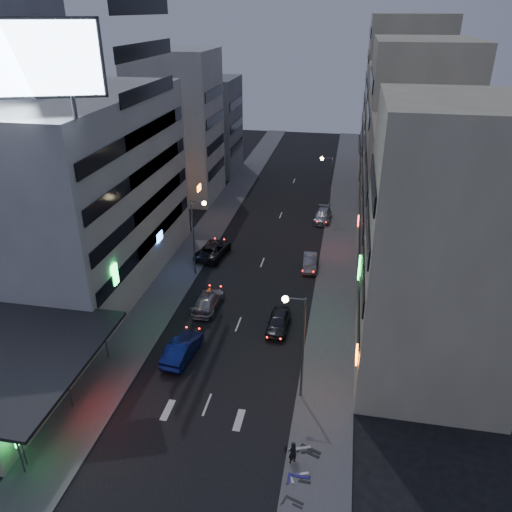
% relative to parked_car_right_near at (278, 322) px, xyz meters
% --- Properties ---
extents(ground, '(180.00, 180.00, 0.00)m').
position_rel_parked_car_right_near_xyz_m(ground, '(-3.52, -13.95, -0.73)').
color(ground, black).
rests_on(ground, ground).
extents(sidewalk_left, '(4.00, 120.00, 0.12)m').
position_rel_parked_car_right_near_xyz_m(sidewalk_left, '(-11.52, 16.05, -0.67)').
color(sidewalk_left, '#4C4C4F').
rests_on(sidewalk_left, ground).
extents(sidewalk_right, '(4.00, 120.00, 0.12)m').
position_rel_parked_car_right_near_xyz_m(sidewalk_right, '(4.48, 16.05, -0.67)').
color(sidewalk_right, '#4C4C4F').
rests_on(sidewalk_right, ground).
extents(food_court, '(11.00, 13.00, 3.88)m').
position_rel_parked_car_right_near_xyz_m(food_court, '(-17.42, -11.95, 1.25)').
color(food_court, beige).
rests_on(food_court, ground).
extents(white_building, '(14.00, 24.00, 18.00)m').
position_rel_parked_car_right_near_xyz_m(white_building, '(-20.52, 6.05, 8.27)').
color(white_building, silver).
rests_on(white_building, ground).
extents(shophouse_near, '(10.00, 11.00, 20.00)m').
position_rel_parked_car_right_near_xyz_m(shophouse_near, '(11.48, -3.45, 9.27)').
color(shophouse_near, beige).
rests_on(shophouse_near, ground).
extents(shophouse_mid, '(11.00, 12.00, 16.00)m').
position_rel_parked_car_right_near_xyz_m(shophouse_mid, '(11.98, 8.05, 7.27)').
color(shophouse_mid, gray).
rests_on(shophouse_mid, ground).
extents(shophouse_far, '(10.00, 14.00, 22.00)m').
position_rel_parked_car_right_near_xyz_m(shophouse_far, '(11.48, 21.05, 10.27)').
color(shophouse_far, beige).
rests_on(shophouse_far, ground).
extents(far_left_a, '(11.00, 10.00, 20.00)m').
position_rel_parked_car_right_near_xyz_m(far_left_a, '(-19.02, 31.05, 9.27)').
color(far_left_a, silver).
rests_on(far_left_a, ground).
extents(far_left_b, '(12.00, 10.00, 15.00)m').
position_rel_parked_car_right_near_xyz_m(far_left_b, '(-19.52, 44.05, 6.77)').
color(far_left_b, gray).
rests_on(far_left_b, ground).
extents(far_right_a, '(11.00, 12.00, 18.00)m').
position_rel_parked_car_right_near_xyz_m(far_right_a, '(11.98, 36.05, 8.27)').
color(far_right_a, gray).
rests_on(far_right_a, ground).
extents(far_right_b, '(12.00, 12.00, 24.00)m').
position_rel_parked_car_right_near_xyz_m(far_right_b, '(12.48, 50.05, 11.27)').
color(far_right_b, beige).
rests_on(far_right_b, ground).
extents(billboard, '(9.52, 3.75, 6.20)m').
position_rel_parked_car_right_near_xyz_m(billboard, '(-16.51, -3.98, 20.93)').
color(billboard, '#595B60').
rests_on(billboard, white_building).
extents(street_lamp_right_near, '(1.60, 0.44, 8.02)m').
position_rel_parked_car_right_near_xyz_m(street_lamp_right_near, '(2.38, -7.95, 4.63)').
color(street_lamp_right_near, '#595B60').
rests_on(street_lamp_right_near, sidewalk_right).
extents(street_lamp_left, '(1.60, 0.44, 8.02)m').
position_rel_parked_car_right_near_xyz_m(street_lamp_left, '(-9.42, 8.05, 4.63)').
color(street_lamp_left, '#595B60').
rests_on(street_lamp_left, sidewalk_left).
extents(street_lamp_right_far, '(1.60, 0.44, 8.02)m').
position_rel_parked_car_right_near_xyz_m(street_lamp_right_far, '(2.38, 26.05, 4.63)').
color(street_lamp_right_far, '#595B60').
rests_on(street_lamp_right_far, sidewalk_right).
extents(parked_car_right_near, '(1.80, 4.31, 1.46)m').
position_rel_parked_car_right_near_xyz_m(parked_car_right_near, '(0.00, 0.00, 0.00)').
color(parked_car_right_near, '#2A2B30').
rests_on(parked_car_right_near, ground).
extents(parked_car_right_mid, '(1.71, 4.16, 1.34)m').
position_rel_parked_car_right_near_xyz_m(parked_car_right_mid, '(1.63, 11.71, -0.06)').
color(parked_car_right_mid, gray).
rests_on(parked_car_right_mid, ground).
extents(parked_car_left, '(3.32, 6.04, 1.60)m').
position_rel_parked_car_right_near_xyz_m(parked_car_left, '(-9.12, 12.58, 0.07)').
color(parked_car_left, black).
rests_on(parked_car_left, ground).
extents(parked_car_right_far, '(2.18, 4.93, 1.41)m').
position_rel_parked_car_right_near_xyz_m(parked_car_right_far, '(2.08, 25.17, -0.03)').
color(parked_car_right_far, '#A4A5AD').
rests_on(parked_car_right_far, ground).
extents(road_car_blue, '(2.19, 5.06, 1.62)m').
position_rel_parked_car_right_near_xyz_m(road_car_blue, '(-6.83, -5.22, 0.08)').
color(road_car_blue, navy).
rests_on(road_car_blue, ground).
extents(road_car_silver, '(2.17, 5.13, 1.48)m').
position_rel_parked_car_right_near_xyz_m(road_car_silver, '(-6.82, 2.16, 0.01)').
color(road_car_silver, '#A7A8AF').
rests_on(road_car_silver, ground).
extents(person, '(0.68, 0.67, 1.59)m').
position_rel_parked_car_right_near_xyz_m(person, '(2.89, -13.81, 0.18)').
color(person, black).
rests_on(person, sidewalk_right).
extents(scooter_black_a, '(1.06, 1.78, 1.03)m').
position_rel_parked_car_right_near_xyz_m(scooter_black_a, '(3.93, -16.47, -0.09)').
color(scooter_black_a, black).
rests_on(scooter_black_a, sidewalk_right).
extents(scooter_silver_a, '(1.14, 1.80, 1.04)m').
position_rel_parked_car_right_near_xyz_m(scooter_silver_a, '(3.93, -14.31, -0.09)').
color(scooter_silver_a, '#B7BAC0').
rests_on(scooter_silver_a, sidewalk_right).
extents(scooter_blue, '(0.69, 1.97, 1.20)m').
position_rel_parked_car_right_near_xyz_m(scooter_blue, '(4.10, -14.65, -0.01)').
color(scooter_blue, navy).
rests_on(scooter_blue, sidewalk_right).
extents(scooter_black_b, '(1.38, 2.14, 1.24)m').
position_rel_parked_car_right_near_xyz_m(scooter_black_b, '(4.62, -12.78, 0.01)').
color(scooter_black_b, black).
rests_on(scooter_black_b, sidewalk_right).
extents(scooter_silver_b, '(1.37, 2.16, 1.25)m').
position_rel_parked_car_right_near_xyz_m(scooter_silver_b, '(3.87, -12.34, 0.02)').
color(scooter_silver_b, '#9C9FA3').
rests_on(scooter_silver_b, sidewalk_right).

